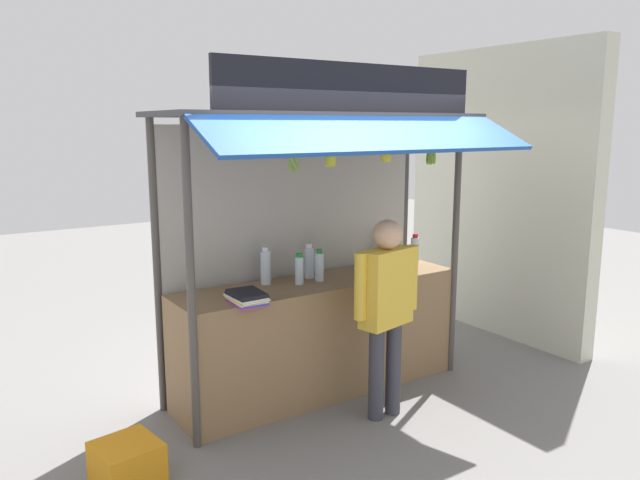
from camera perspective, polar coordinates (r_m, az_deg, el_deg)
The scene contains 18 objects.
ground_plane at distance 5.47m, azimuth 0.00°, elevation -13.71°, with size 20.00×20.00×0.00m, color slate.
stall_counter at distance 5.29m, azimuth 0.00°, elevation -8.92°, with size 2.51×0.62×0.97m, color olive.
stall_structure at distance 5.09m, azimuth -0.46°, elevation 3.42°, with size 2.71×1.42×2.70m.
water_bottle_front_right at distance 5.23m, azimuth -1.02°, elevation -2.05°, with size 0.08×0.08×0.29m.
water_bottle_center at distance 5.03m, azimuth -1.93°, elevation -2.77°, with size 0.07×0.07×0.26m.
water_bottle_back_left at distance 5.85m, azimuth 8.79°, elevation -0.88°, with size 0.08×0.08×0.28m.
water_bottle_mid_right at distance 5.81m, azimuth 5.72°, elevation -0.89°, with size 0.08×0.08×0.28m.
water_bottle_right at distance 5.13m, azimuth -0.03°, elevation -2.44°, with size 0.08×0.08×0.27m.
water_bottle_rear_center at distance 5.05m, azimuth -5.06°, elevation -2.49°, with size 0.09×0.09×0.31m.
magazine_stack_far_right at distance 5.41m, azimuth 6.29°, elevation -2.81°, with size 0.25×0.26×0.07m.
magazine_stack_back_right at distance 4.55m, azimuth -6.81°, elevation -5.31°, with size 0.25×0.32×0.09m.
banana_bunch_inner_right at distance 4.56m, azimuth 1.02°, elevation 7.77°, with size 0.10×0.09×0.27m.
banana_bunch_inner_left at distance 4.38m, azimuth -2.50°, elevation 7.40°, with size 0.12×0.12×0.30m.
banana_bunch_leftmost at distance 5.19m, azimuth 10.26°, elevation 7.67°, with size 0.10×0.10×0.29m.
banana_bunch_rightmost at distance 4.87m, azimuth 6.17°, elevation 8.05°, with size 0.10×0.10×0.25m.
vendor_person at distance 4.72m, azimuth 6.17°, elevation -5.59°, with size 0.59×0.28×1.57m.
plastic_crate at distance 4.36m, azimuth -17.47°, elevation -19.07°, with size 0.38×0.38×0.26m, color orange.
neighbour_wall at distance 6.93m, azimuth 16.11°, elevation 4.20°, with size 0.20×2.40×3.06m, color beige.
Camera 1 is at (-2.76, -4.16, 2.26)m, focal length 34.50 mm.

